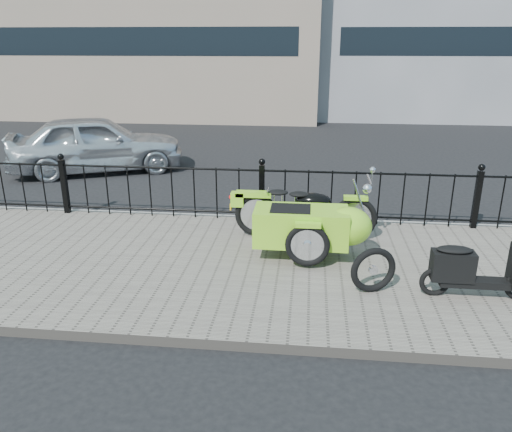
# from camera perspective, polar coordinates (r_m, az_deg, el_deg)

# --- Properties ---
(ground) EXTENTS (120.00, 120.00, 0.00)m
(ground) POSITION_cam_1_polar(r_m,az_deg,el_deg) (7.44, -0.33, -4.66)
(ground) COLOR black
(ground) RESTS_ON ground
(sidewalk) EXTENTS (30.00, 3.80, 0.12)m
(sidewalk) POSITION_cam_1_polar(r_m,az_deg,el_deg) (6.96, -0.80, -5.88)
(sidewalk) COLOR #676057
(sidewalk) RESTS_ON ground
(curb) EXTENTS (30.00, 0.10, 0.12)m
(curb) POSITION_cam_1_polar(r_m,az_deg,el_deg) (8.74, 0.75, -0.47)
(curb) COLOR gray
(curb) RESTS_ON ground
(iron_fence) EXTENTS (14.11, 0.11, 1.08)m
(iron_fence) POSITION_cam_1_polar(r_m,az_deg,el_deg) (8.44, 0.67, 2.57)
(iron_fence) COLOR black
(iron_fence) RESTS_ON sidewalk
(motorcycle_sidecar) EXTENTS (2.28, 1.48, 0.98)m
(motorcycle_sidecar) POSITION_cam_1_polar(r_m,az_deg,el_deg) (7.11, 6.61, -0.77)
(motorcycle_sidecar) COLOR black
(motorcycle_sidecar) RESTS_ON sidewalk
(scooter) EXTENTS (1.35, 0.39, 0.91)m
(scooter) POSITION_cam_1_polar(r_m,az_deg,el_deg) (6.44, 23.37, -5.70)
(scooter) COLOR black
(scooter) RESTS_ON sidewalk
(spare_tire) EXTENTS (0.58, 0.27, 0.58)m
(spare_tire) POSITION_cam_1_polar(r_m,az_deg,el_deg) (6.23, 13.25, -6.03)
(spare_tire) COLOR black
(spare_tire) RESTS_ON sidewalk
(sedan_car) EXTENTS (4.36, 3.09, 1.38)m
(sedan_car) POSITION_cam_1_polar(r_m,az_deg,el_deg) (12.74, -17.76, 7.90)
(sedan_car) COLOR silver
(sedan_car) RESTS_ON ground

